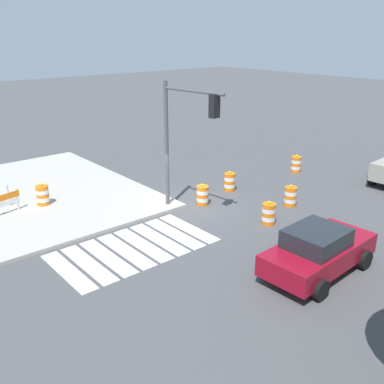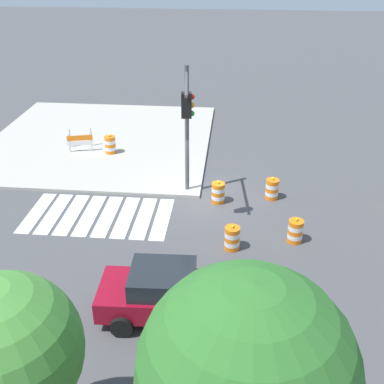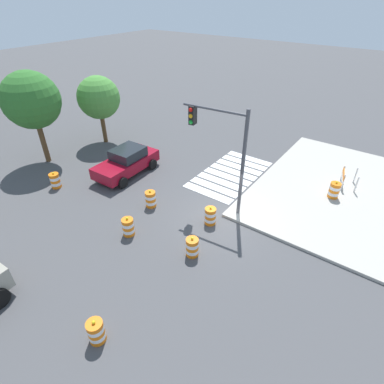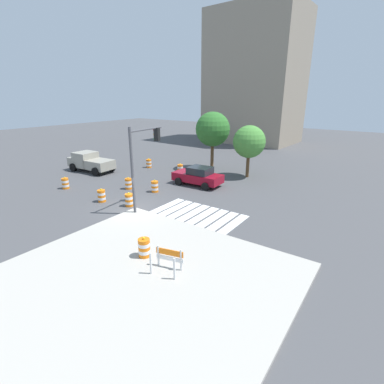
% 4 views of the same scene
% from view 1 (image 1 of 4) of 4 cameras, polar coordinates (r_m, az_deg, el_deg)
% --- Properties ---
extents(ground_plane, '(120.00, 120.00, 0.00)m').
position_cam_1_polar(ground_plane, '(19.87, -0.75, -2.03)').
color(ground_plane, '#474749').
extents(sidewalk_corner, '(12.00, 12.00, 0.15)m').
position_cam_1_polar(sidewalk_corner, '(22.27, -23.04, -1.00)').
color(sidewalk_corner, '#ADA89E').
rests_on(sidewalk_corner, ground).
extents(crosswalk_stripes, '(5.85, 3.20, 0.02)m').
position_cam_1_polar(crosswalk_stripes, '(16.42, -7.59, -7.24)').
color(crosswalk_stripes, silver).
rests_on(crosswalk_stripes, ground).
extents(sports_car, '(4.37, 2.26, 1.63)m').
position_cam_1_polar(sports_car, '(14.95, 16.21, -7.37)').
color(sports_car, maroon).
rests_on(sports_car, ground).
extents(traffic_barrel_near_corner, '(0.56, 0.56, 1.02)m').
position_cam_1_polar(traffic_barrel_near_corner, '(21.92, 4.94, 1.34)').
color(traffic_barrel_near_corner, orange).
rests_on(traffic_barrel_near_corner, ground).
extents(traffic_barrel_crosswalk_end, '(0.56, 0.56, 1.02)m').
position_cam_1_polar(traffic_barrel_crosswalk_end, '(18.32, 10.01, -2.82)').
color(traffic_barrel_crosswalk_end, orange).
rests_on(traffic_barrel_crosswalk_end, ground).
extents(traffic_barrel_median_near, '(0.56, 0.56, 1.02)m').
position_cam_1_polar(traffic_barrel_median_near, '(25.46, 13.47, 3.56)').
color(traffic_barrel_median_near, orange).
rests_on(traffic_barrel_median_near, ground).
extents(traffic_barrel_far_curb, '(0.56, 0.56, 1.02)m').
position_cam_1_polar(traffic_barrel_far_curb, '(20.42, 12.77, -0.55)').
color(traffic_barrel_far_curb, orange).
rests_on(traffic_barrel_far_curb, ground).
extents(traffic_barrel_lane_center, '(0.56, 0.56, 1.02)m').
position_cam_1_polar(traffic_barrel_lane_center, '(20.05, 1.39, -0.43)').
color(traffic_barrel_lane_center, orange).
rests_on(traffic_barrel_lane_center, ground).
extents(traffic_barrel_on_sidewalk, '(0.56, 0.56, 1.02)m').
position_cam_1_polar(traffic_barrel_on_sidewalk, '(20.77, -18.97, -0.38)').
color(traffic_barrel_on_sidewalk, orange).
rests_on(traffic_barrel_on_sidewalk, sidewalk_corner).
extents(construction_barricade, '(1.39, 1.06, 1.00)m').
position_cam_1_polar(construction_barricade, '(20.43, -23.41, -0.97)').
color(construction_barricade, silver).
rests_on(construction_barricade, sidewalk_corner).
extents(traffic_light_pole, '(0.65, 3.28, 5.50)m').
position_cam_1_polar(traffic_light_pole, '(18.04, -0.90, 8.66)').
color(traffic_light_pole, '#4C4C51').
rests_on(traffic_light_pole, sidewalk_corner).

